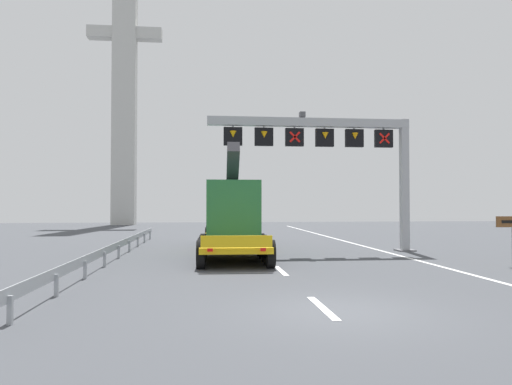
% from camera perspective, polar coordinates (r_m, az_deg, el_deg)
% --- Properties ---
extents(ground, '(112.00, 112.00, 0.00)m').
position_cam_1_polar(ground, '(11.44, 10.05, -13.91)').
color(ground, '#424449').
extents(lane_markings, '(0.20, 47.45, 0.01)m').
position_cam_1_polar(lane_markings, '(27.41, -0.14, -6.62)').
color(lane_markings, silver).
rests_on(lane_markings, ground).
extents(edge_line_right, '(0.20, 63.00, 0.01)m').
position_cam_1_polar(edge_line_right, '(24.68, 16.28, -7.14)').
color(edge_line_right, silver).
rests_on(edge_line_right, ground).
extents(overhead_lane_gantry, '(10.95, 0.90, 7.32)m').
position_cam_1_polar(overhead_lane_gantry, '(25.39, 9.25, 5.81)').
color(overhead_lane_gantry, '#9EA0A5').
rests_on(overhead_lane_gantry, ground).
extents(heavy_haul_truck_yellow, '(3.28, 14.11, 5.30)m').
position_cam_1_polar(heavy_haul_truck_yellow, '(25.77, -3.06, -2.53)').
color(heavy_haul_truck_yellow, yellow).
rests_on(heavy_haul_truck_yellow, ground).
extents(guardrail_left, '(0.13, 27.07, 0.76)m').
position_cam_1_polar(guardrail_left, '(22.72, -16.32, -6.23)').
color(guardrail_left, '#999EA3').
rests_on(guardrail_left, ground).
extents(bridge_pylon_distant, '(9.00, 2.00, 38.18)m').
position_cam_1_polar(bridge_pylon_distant, '(62.75, -15.50, 14.31)').
color(bridge_pylon_distant, '#B7B7B2').
rests_on(bridge_pylon_distant, ground).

